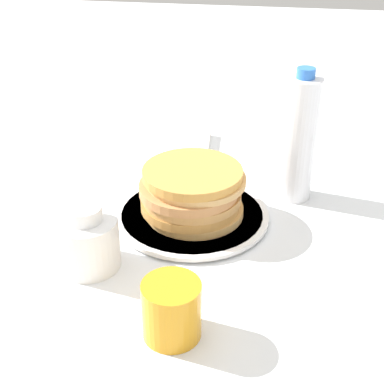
# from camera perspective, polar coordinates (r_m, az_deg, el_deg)

# --- Properties ---
(ground_plane) EXTENTS (4.00, 4.00, 0.00)m
(ground_plane) POSITION_cam_1_polar(r_m,az_deg,el_deg) (0.93, 1.12, -3.74)
(ground_plane) COLOR white
(plate) EXTENTS (0.27, 0.27, 0.01)m
(plate) POSITION_cam_1_polar(r_m,az_deg,el_deg) (0.95, 0.00, -2.45)
(plate) COLOR white
(plate) RESTS_ON ground_plane
(pancake_stack) EXTENTS (0.18, 0.18, 0.09)m
(pancake_stack) POSITION_cam_1_polar(r_m,az_deg,el_deg) (0.93, -0.00, -0.02)
(pancake_stack) COLOR tan
(pancake_stack) RESTS_ON plate
(juice_glass) EXTENTS (0.08, 0.08, 0.08)m
(juice_glass) POSITION_cam_1_polar(r_m,az_deg,el_deg) (0.71, -2.31, -12.43)
(juice_glass) COLOR orange
(juice_glass) RESTS_ON ground_plane
(cream_jug) EXTENTS (0.10, 0.10, 0.11)m
(cream_jug) POSITION_cam_1_polar(r_m,az_deg,el_deg) (0.84, -11.10, -5.11)
(cream_jug) COLOR white
(cream_jug) RESTS_ON ground_plane
(water_bottle_near) EXTENTS (0.06, 0.06, 0.25)m
(water_bottle_near) POSITION_cam_1_polar(r_m,az_deg,el_deg) (0.99, 11.33, 5.55)
(water_bottle_near) COLOR white
(water_bottle_near) RESTS_ON ground_plane
(napkin) EXTENTS (0.18, 0.10, 0.02)m
(napkin) POSITION_cam_1_polar(r_m,az_deg,el_deg) (1.20, -0.28, 4.91)
(napkin) COLOR white
(napkin) RESTS_ON ground_plane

